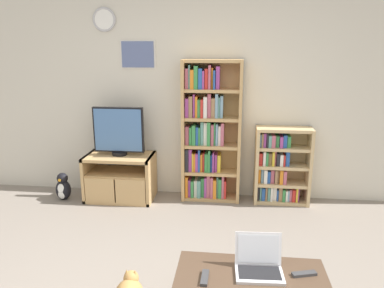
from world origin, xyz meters
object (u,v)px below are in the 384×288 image
at_px(remote_near_laptop, 304,274).
at_px(penguin_figurine, 63,188).
at_px(coffee_table, 251,280).
at_px(laptop, 259,263).
at_px(tv_stand, 120,177).
at_px(television, 119,131).
at_px(bookshelf_short, 279,167).
at_px(bookshelf_tall, 208,134).
at_px(remote_far_from_laptop, 205,278).

relative_size(remote_near_laptop, penguin_figurine, 0.49).
xyz_separation_m(coffee_table, laptop, (0.05, 0.04, 0.11)).
bearing_deg(laptop, tv_stand, 125.19).
bearing_deg(television, bookshelf_short, 3.20).
height_order(bookshelf_tall, remote_far_from_laptop, bookshelf_tall).
bearing_deg(coffee_table, tv_stand, 126.70).
height_order(bookshelf_tall, coffee_table, bookshelf_tall).
bearing_deg(laptop, remote_near_laptop, -5.59).
bearing_deg(bookshelf_short, remote_far_from_laptop, -107.50).
bearing_deg(tv_stand, bookshelf_tall, 7.64).
xyz_separation_m(tv_stand, remote_far_from_laptop, (1.20, -2.10, 0.12)).
bearing_deg(remote_near_laptop, tv_stand, -153.27).
xyz_separation_m(television, coffee_table, (1.49, -2.04, -0.50)).
xyz_separation_m(bookshelf_tall, remote_far_from_laptop, (0.14, -2.24, -0.41)).
xyz_separation_m(remote_near_laptop, remote_far_from_laptop, (-0.63, -0.11, 0.00)).
height_order(tv_stand, remote_far_from_laptop, tv_stand).
distance_m(tv_stand, penguin_figurine, 0.71).
bearing_deg(penguin_figurine, bookshelf_short, 5.43).
distance_m(bookshelf_short, remote_near_laptop, 2.12).
bearing_deg(remote_far_from_laptop, remote_near_laptop, 11.00).
bearing_deg(television, remote_near_laptop, -47.65).
height_order(bookshelf_tall, laptop, bookshelf_tall).
xyz_separation_m(television, penguin_figurine, (-0.69, -0.14, -0.69)).
bearing_deg(remote_far_from_laptop, tv_stand, 120.64).
relative_size(tv_stand, television, 1.34).
bearing_deg(television, remote_far_from_laptop, -60.58).
relative_size(bookshelf_tall, remote_near_laptop, 10.11).
bearing_deg(remote_near_laptop, laptop, -108.74).
relative_size(bookshelf_short, laptop, 2.87).
distance_m(television, coffee_table, 2.57).
height_order(tv_stand, remote_near_laptop, tv_stand).
height_order(laptop, remote_far_from_laptop, laptop).
height_order(laptop, penguin_figurine, laptop).
xyz_separation_m(tv_stand, bookshelf_short, (1.90, 0.14, 0.16)).
bearing_deg(coffee_table, television, 126.27).
bearing_deg(remote_near_laptop, penguin_figurine, -142.64).
bearing_deg(tv_stand, laptop, -51.89).
distance_m(bookshelf_tall, remote_far_from_laptop, 2.28).
relative_size(laptop, remote_near_laptop, 1.92).
bearing_deg(coffee_table, bookshelf_tall, 101.57).
distance_m(bookshelf_tall, remote_near_laptop, 2.30).
distance_m(bookshelf_tall, laptop, 2.20).
bearing_deg(remote_far_from_laptop, coffee_table, 17.69).
height_order(bookshelf_short, remote_near_laptop, bookshelf_short).
xyz_separation_m(remote_far_from_laptop, penguin_figurine, (-1.89, 1.98, -0.25)).
distance_m(laptop, remote_near_laptop, 0.30).
relative_size(bookshelf_tall, coffee_table, 1.71).
distance_m(bookshelf_tall, penguin_figurine, 1.88).
relative_size(coffee_table, remote_far_from_laptop, 6.10).
bearing_deg(laptop, coffee_table, -145.01).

